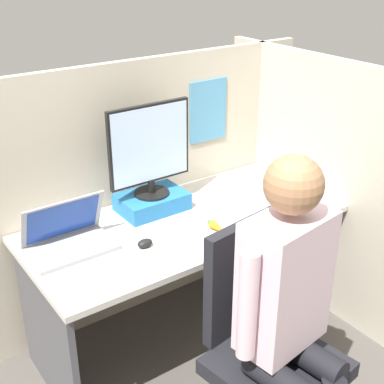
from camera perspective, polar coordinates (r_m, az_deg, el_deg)
ground_plane at (r=2.83m, az=3.71°, el=-18.59°), size 12.00×12.00×0.00m
cubicle_panel_back at (r=2.93m, az=-5.07°, el=0.19°), size 2.07×0.05×1.43m
cubicle_panel_right at (r=3.08m, az=12.51°, el=0.91°), size 0.04×1.37×1.43m
desk at (r=2.73m, az=-0.77°, el=-6.06°), size 1.57×0.72×0.70m
paper_box at (r=2.74m, az=-4.29°, el=-1.04°), size 0.34×0.23×0.09m
monitor at (r=2.62m, az=-4.53°, el=4.67°), size 0.44×0.18×0.47m
laptop at (r=2.45m, az=-12.99°, el=-4.96°), size 0.38×0.24×0.24m
mouse at (r=2.43m, az=-5.04°, el=-5.47°), size 0.07×0.05×0.04m
stapler at (r=3.07m, az=9.42°, el=1.43°), size 0.04×0.15×0.06m
carrot_toy at (r=2.53m, az=2.90°, el=-3.90°), size 0.04×0.14×0.04m
office_chair at (r=2.28m, az=7.68°, el=-15.21°), size 0.54×0.57×0.96m
person at (r=2.01m, az=10.52°, el=-11.45°), size 0.48×0.43×1.32m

